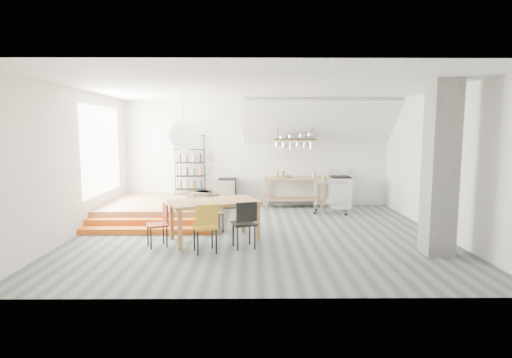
{
  "coord_description": "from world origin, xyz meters",
  "views": [
    {
      "loc": [
        -0.12,
        -8.72,
        2.26
      ],
      "look_at": [
        -0.05,
        0.8,
        1.14
      ],
      "focal_mm": 28.0,
      "sensor_mm": 36.0,
      "label": 1
    }
  ],
  "objects_px": {
    "stove": "(340,191)",
    "dining_table": "(214,205)",
    "rolling_cart": "(331,193)",
    "mini_fridge": "(227,193)"
  },
  "relations": [
    {
      "from": "rolling_cart",
      "to": "stove",
      "type": "bearing_deg",
      "value": 77.94
    },
    {
      "from": "stove",
      "to": "dining_table",
      "type": "relative_size",
      "value": 0.58
    },
    {
      "from": "mini_fridge",
      "to": "rolling_cart",
      "type": "bearing_deg",
      "value": -18.63
    },
    {
      "from": "dining_table",
      "to": "mini_fridge",
      "type": "relative_size",
      "value": 2.32
    },
    {
      "from": "stove",
      "to": "dining_table",
      "type": "xyz_separation_m",
      "value": [
        -3.43,
        -3.71,
        0.28
      ]
    },
    {
      "from": "dining_table",
      "to": "rolling_cart",
      "type": "relative_size",
      "value": 2.03
    },
    {
      "from": "stove",
      "to": "rolling_cart",
      "type": "distance_m",
      "value": 1.06
    },
    {
      "from": "dining_table",
      "to": "mini_fridge",
      "type": "xyz_separation_m",
      "value": [
        0.03,
        3.75,
        -0.32
      ]
    },
    {
      "from": "rolling_cart",
      "to": "mini_fridge",
      "type": "bearing_deg",
      "value": 175.15
    },
    {
      "from": "rolling_cart",
      "to": "mini_fridge",
      "type": "height_order",
      "value": "rolling_cart"
    }
  ]
}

